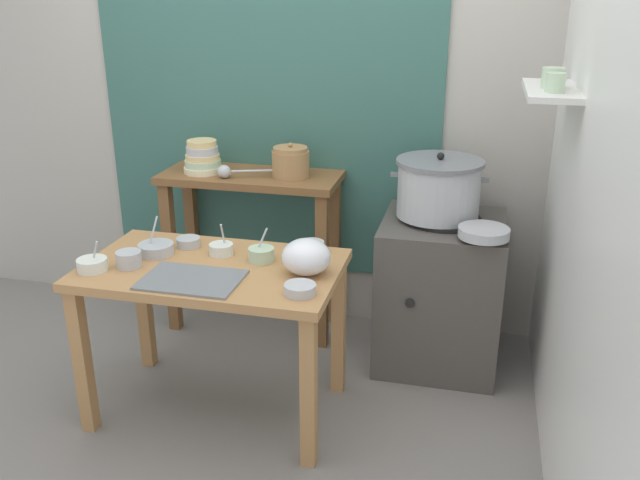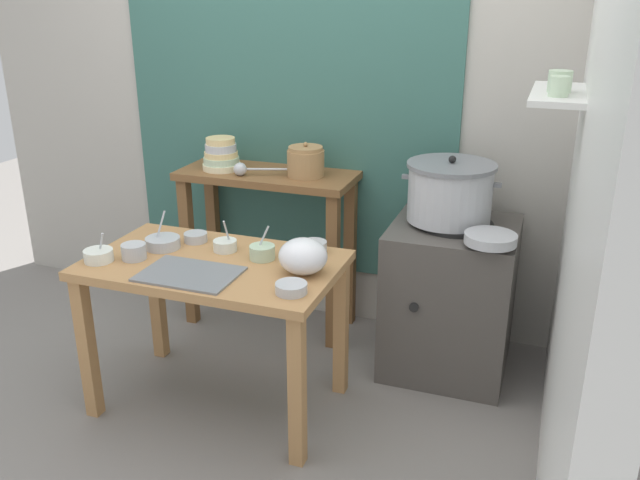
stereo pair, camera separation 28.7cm
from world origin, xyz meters
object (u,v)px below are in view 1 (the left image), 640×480
at_px(ladle, 227,172).
at_px(prep_bowl_2, 261,254).
at_px(serving_tray, 192,280).
at_px(prep_bowl_0, 129,259).
at_px(back_shelf_table, 252,213).
at_px(steamer_pot, 439,188).
at_px(prep_table, 213,289).
at_px(prep_bowl_7, 92,264).
at_px(prep_bowl_4, 156,248).
at_px(prep_bowl_6, 300,289).
at_px(plastic_bag, 306,257).
at_px(prep_bowl_1, 188,242).
at_px(wide_pan, 484,232).
at_px(prep_bowl_5, 221,249).
at_px(clay_pot, 291,162).
at_px(bowl_stack_enamel, 203,158).
at_px(prep_bowl_3, 312,247).
at_px(stove_block, 440,291).

bearing_deg(ladle, prep_bowl_2, -58.05).
relative_size(serving_tray, prep_bowl_2, 2.74).
bearing_deg(prep_bowl_0, back_shelf_table, 75.88).
relative_size(steamer_pot, serving_tray, 1.18).
height_order(prep_table, prep_bowl_0, prep_bowl_0).
bearing_deg(prep_bowl_7, prep_bowl_4, 52.69).
bearing_deg(ladle, back_shelf_table, 49.63).
bearing_deg(prep_bowl_6, plastic_bag, 97.42).
xyz_separation_m(back_shelf_table, ladle, (-0.09, -0.11, 0.26)).
xyz_separation_m(serving_tray, prep_bowl_6, (0.46, -0.01, 0.02)).
bearing_deg(prep_bowl_1, plastic_bag, -16.01).
distance_m(wide_pan, prep_bowl_1, 1.34).
height_order(prep_bowl_2, prep_bowl_7, prep_bowl_2).
bearing_deg(back_shelf_table, plastic_bag, -57.37).
distance_m(back_shelf_table, prep_bowl_1, 0.65).
bearing_deg(serving_tray, back_shelf_table, 94.95).
relative_size(serving_tray, prep_bowl_7, 2.96).
xyz_separation_m(prep_table, wide_pan, (1.13, 0.46, 0.19)).
bearing_deg(prep_bowl_7, prep_bowl_5, 32.77).
xyz_separation_m(clay_pot, bowl_stack_enamel, (-0.48, -0.03, 0.00)).
xyz_separation_m(prep_table, prep_bowl_1, (-0.19, 0.18, 0.13)).
xyz_separation_m(prep_bowl_3, prep_bowl_5, (-0.39, -0.11, -0.00)).
bearing_deg(prep_bowl_1, ladle, 90.76).
distance_m(bowl_stack_enamel, prep_bowl_0, 0.92).
distance_m(steamer_pot, prep_bowl_2, 0.95).
xyz_separation_m(prep_bowl_4, prep_bowl_6, (0.73, -0.25, -0.01)).
distance_m(ladle, prep_bowl_6, 1.12).
xyz_separation_m(serving_tray, prep_bowl_7, (-0.45, -0.00, 0.02)).
bearing_deg(prep_bowl_1, steamer_pot, 26.03).
bearing_deg(steamer_pot, prep_bowl_0, -146.73).
xyz_separation_m(back_shelf_table, prep_bowl_4, (-0.18, -0.76, 0.07)).
height_order(prep_bowl_1, prep_bowl_5, prep_bowl_5).
bearing_deg(prep_bowl_1, back_shelf_table, 82.54).
height_order(back_shelf_table, prep_bowl_7, back_shelf_table).
bearing_deg(steamer_pot, plastic_bag, -124.34).
height_order(prep_table, clay_pot, clay_pot).
distance_m(bowl_stack_enamel, plastic_bag, 1.12).
bearing_deg(bowl_stack_enamel, serving_tray, -70.48).
xyz_separation_m(stove_block, plastic_bag, (-0.52, -0.68, 0.41)).
height_order(stove_block, steamer_pot, steamer_pot).
bearing_deg(serving_tray, plastic_bag, 22.42).
relative_size(prep_bowl_2, prep_bowl_5, 0.92).
height_order(plastic_bag, prep_bowl_4, prep_bowl_4).
height_order(back_shelf_table, serving_tray, back_shelf_table).
height_order(back_shelf_table, plastic_bag, back_shelf_table).
xyz_separation_m(prep_bowl_2, prep_bowl_6, (0.25, -0.28, -0.01)).
xyz_separation_m(ladle, prep_bowl_5, (0.19, -0.59, -0.19)).
xyz_separation_m(prep_table, plastic_bag, (0.42, 0.01, 0.19)).
distance_m(prep_bowl_0, prep_bowl_1, 0.32).
relative_size(plastic_bag, prep_bowl_6, 1.62).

